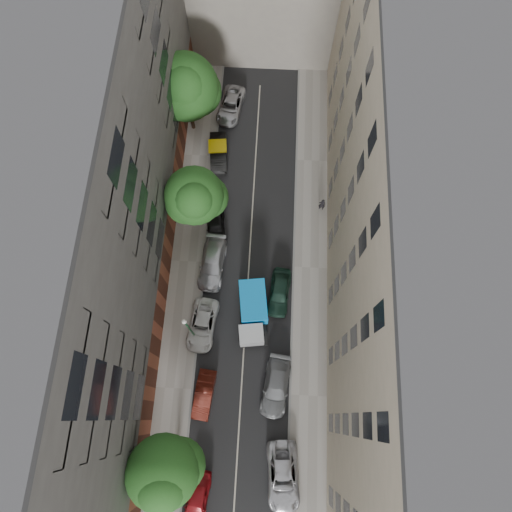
# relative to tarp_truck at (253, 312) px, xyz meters

# --- Properties ---
(ground) EXTENTS (120.00, 120.00, 0.00)m
(ground) POSITION_rel_tarp_truck_xyz_m (-0.60, 4.59, -1.36)
(ground) COLOR #4C4C49
(ground) RESTS_ON ground
(road_surface) EXTENTS (8.00, 44.00, 0.02)m
(road_surface) POSITION_rel_tarp_truck_xyz_m (-0.60, 4.59, -1.35)
(road_surface) COLOR black
(road_surface) RESTS_ON ground
(sidewalk_left) EXTENTS (3.00, 44.00, 0.15)m
(sidewalk_left) POSITION_rel_tarp_truck_xyz_m (-6.10, 4.59, -1.28)
(sidewalk_left) COLOR gray
(sidewalk_left) RESTS_ON ground
(sidewalk_right) EXTENTS (3.00, 44.00, 0.15)m
(sidewalk_right) POSITION_rel_tarp_truck_xyz_m (4.90, 4.59, -1.28)
(sidewalk_right) COLOR gray
(sidewalk_right) RESTS_ON ground
(building_left) EXTENTS (8.00, 44.00, 20.00)m
(building_left) POSITION_rel_tarp_truck_xyz_m (-11.60, 4.59, 8.64)
(building_left) COLOR #464341
(building_left) RESTS_ON ground
(building_right) EXTENTS (8.00, 44.00, 20.00)m
(building_right) POSITION_rel_tarp_truck_xyz_m (10.40, 4.59, 8.64)
(building_right) COLOR #BEAC94
(building_right) RESTS_ON ground
(tarp_truck) EXTENTS (2.76, 5.57, 2.46)m
(tarp_truck) POSITION_rel_tarp_truck_xyz_m (0.00, 0.00, 0.00)
(tarp_truck) COLOR black
(tarp_truck) RESTS_ON ground
(car_left_0) EXTENTS (2.10, 4.37, 1.44)m
(car_left_0) POSITION_rel_tarp_truck_xyz_m (-3.40, -14.41, -0.64)
(car_left_0) COLOR maroon
(car_left_0) RESTS_ON ground
(car_left_1) EXTENTS (1.80, 4.10, 1.31)m
(car_left_1) POSITION_rel_tarp_truck_xyz_m (-3.56, -6.81, -0.70)
(car_left_1) COLOR #4F170F
(car_left_1) RESTS_ON ground
(car_left_2) EXTENTS (2.65, 4.90, 1.31)m
(car_left_2) POSITION_rel_tarp_truck_xyz_m (-4.20, -1.21, -0.70)
(car_left_2) COLOR silver
(car_left_2) RESTS_ON ground
(car_left_3) EXTENTS (2.49, 5.30, 1.50)m
(car_left_3) POSITION_rel_tarp_truck_xyz_m (-3.80, 4.29, -0.61)
(car_left_3) COLOR #BABABF
(car_left_3) RESTS_ON ground
(car_left_4) EXTENTS (2.32, 4.46, 1.45)m
(car_left_4) POSITION_rel_tarp_truck_xyz_m (-3.84, 7.99, -0.63)
(car_left_4) COLOR black
(car_left_4) RESTS_ON ground
(car_left_5) EXTENTS (2.00, 4.59, 1.47)m
(car_left_5) POSITION_rel_tarp_truck_xyz_m (-4.20, 15.59, -0.62)
(car_left_5) COLOR black
(car_left_5) RESTS_ON ground
(car_left_6) EXTENTS (2.98, 5.15, 1.35)m
(car_left_6) POSITION_rel_tarp_truck_xyz_m (-3.40, 21.19, -0.68)
(car_left_6) COLOR #B6B6BB
(car_left_6) RESTS_ON ground
(car_right_0) EXTENTS (2.80, 5.34, 1.43)m
(car_right_0) POSITION_rel_tarp_truck_xyz_m (2.99, -12.41, -0.64)
(car_right_0) COLOR #B8B8BD
(car_right_0) RESTS_ON ground
(car_right_1) EXTENTS (2.61, 5.20, 1.45)m
(car_right_1) POSITION_rel_tarp_truck_xyz_m (2.20, -5.88, -0.63)
(car_right_1) COLOR slate
(car_right_1) RESTS_ON ground
(car_right_2) EXTENTS (2.19, 4.53, 1.49)m
(car_right_2) POSITION_rel_tarp_truck_xyz_m (2.20, 1.99, -0.61)
(car_right_2) COLOR #142E23
(car_right_2) RESTS_ON ground
(tree_near) EXTENTS (5.26, 4.98, 7.82)m
(tree_near) POSITION_rel_tarp_truck_xyz_m (-5.24, -12.19, 3.90)
(tree_near) COLOR #382619
(tree_near) RESTS_ON sidewalk_left
(tree_mid) EXTENTS (5.16, 4.87, 8.11)m
(tree_mid) POSITION_rel_tarp_truck_xyz_m (-5.10, 8.27, 4.17)
(tree_mid) COLOR #382619
(tree_mid) RESTS_ON sidewalk_left
(tree_far) EXTENTS (6.15, 6.00, 8.92)m
(tree_far) POSITION_rel_tarp_truck_xyz_m (-6.90, 18.68, 4.54)
(tree_far) COLOR #382619
(tree_far) RESTS_ON sidewalk_left
(lamp_post) EXTENTS (0.36, 0.36, 6.41)m
(lamp_post) POSITION_rel_tarp_truck_xyz_m (-4.80, -2.09, 2.74)
(lamp_post) COLOR #18552A
(lamp_post) RESTS_ON sidewalk_left
(pedestrian) EXTENTS (0.67, 0.48, 1.74)m
(pedestrian) POSITION_rel_tarp_truck_xyz_m (5.80, 10.46, -0.34)
(pedestrian) COLOR black
(pedestrian) RESTS_ON sidewalk_right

